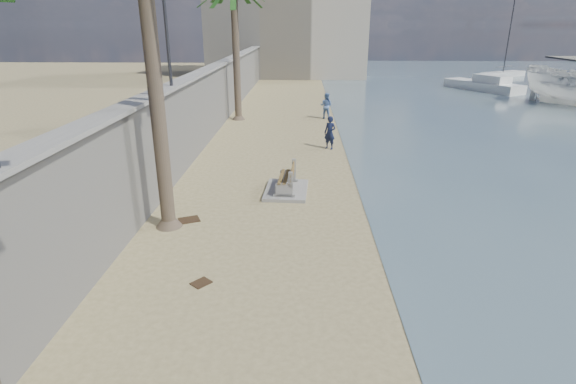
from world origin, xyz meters
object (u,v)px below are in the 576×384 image
object	(u,v)px
person_b	(326,104)
sailboat_west	(503,74)
person_a	(330,130)
yacht_far	(482,87)
bench_far	(286,181)

from	to	relation	value
person_b	sailboat_west	bearing A→B (deg)	-109.63
person_a	person_b	xyz separation A→B (m)	(0.19, 7.71, -0.00)
person_a	sailboat_west	xyz separation A→B (m)	(22.27, 33.50, -0.56)
person_a	sailboat_west	size ratio (longest dim) A/B	0.17
person_b	sailboat_west	size ratio (longest dim) A/B	0.17
person_a	yacht_far	size ratio (longest dim) A/B	0.24
bench_far	person_a	distance (m)	6.51
person_a	person_b	distance (m)	7.72
bench_far	person_b	distance (m)	14.08
yacht_far	person_b	bearing A→B (deg)	103.34
bench_far	person_b	size ratio (longest dim) A/B	1.25
bench_far	yacht_far	world-z (taller)	yacht_far
bench_far	sailboat_west	xyz separation A→B (m)	(24.20, 39.70, -0.05)
bench_far	yacht_far	size ratio (longest dim) A/B	0.30
person_a	yacht_far	distance (m)	26.72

